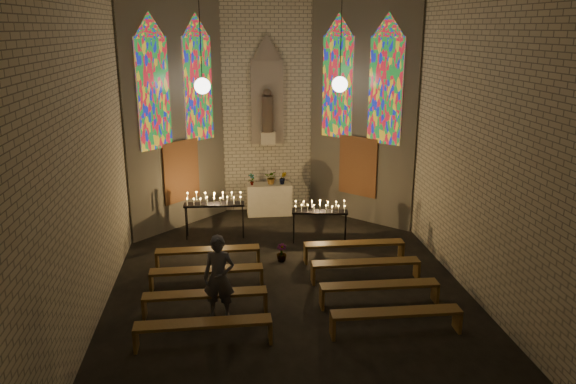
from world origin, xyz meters
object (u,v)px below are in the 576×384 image
object	(u,v)px
altar	(269,199)
votive_stand_right	(320,209)
aisle_flower_pot	(281,253)
visitor	(219,278)
votive_stand_left	(214,201)

from	to	relation	value
altar	votive_stand_right	bearing A→B (deg)	-65.10
aisle_flower_pot	visitor	distance (m)	3.20
votive_stand_left	votive_stand_right	size ratio (longest dim) A/B	1.09
votive_stand_left	votive_stand_right	distance (m)	2.96
votive_stand_left	aisle_flower_pot	bearing A→B (deg)	-46.67
aisle_flower_pot	votive_stand_left	world-z (taller)	votive_stand_left
votive_stand_right	visitor	world-z (taller)	visitor
visitor	altar	bearing A→B (deg)	88.95
altar	votive_stand_left	xyz separation A→B (m)	(-1.69, -1.85, 0.56)
aisle_flower_pot	votive_stand_right	xyz separation A→B (m)	(1.18, 1.21, 0.73)
votive_stand_right	visitor	size ratio (longest dim) A/B	0.88
votive_stand_right	visitor	distance (m)	4.78
altar	aisle_flower_pot	bearing A→B (deg)	-89.97
aisle_flower_pot	visitor	world-z (taller)	visitor
aisle_flower_pot	votive_stand_left	size ratio (longest dim) A/B	0.27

